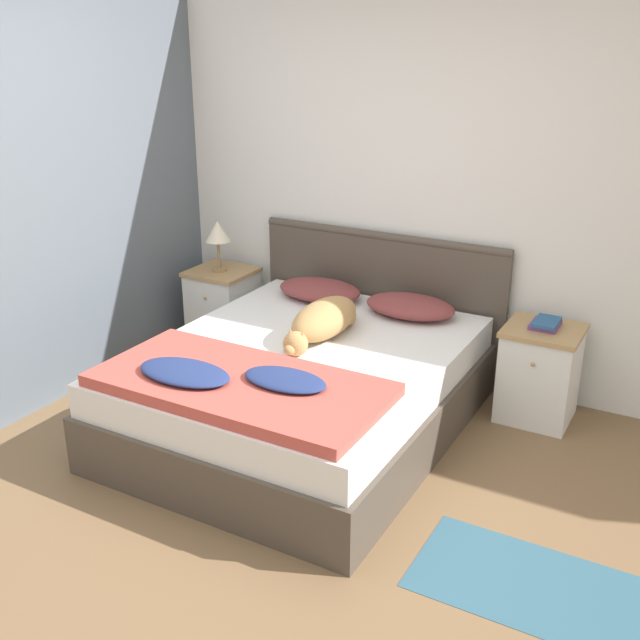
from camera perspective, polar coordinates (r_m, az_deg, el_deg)
ground_plane at (r=3.69m, az=-8.40°, el=-15.26°), size 16.00×16.00×0.00m
wall_back at (r=4.90m, az=6.19°, el=10.46°), size 9.00×0.06×2.55m
wall_side_left at (r=4.96m, az=-17.25°, el=9.76°), size 0.06×3.10×2.55m
bed at (r=4.32m, az=-1.32°, el=-5.31°), size 1.66×2.03×0.51m
headboard at (r=5.07m, az=4.61°, el=1.75°), size 1.74×0.06×0.95m
nightstand_left at (r=5.51m, az=-7.39°, el=0.96°), size 0.44×0.43×0.58m
nightstand_right at (r=4.61m, az=16.36°, el=-3.89°), size 0.44×0.43×0.58m
pillow_left at (r=4.97m, az=-0.03°, el=2.32°), size 0.58×0.38×0.12m
pillow_right at (r=4.70m, az=6.88°, el=1.05°), size 0.58×0.38×0.12m
quilt at (r=3.73m, az=-6.33°, el=-4.80°), size 1.47×0.71×0.11m
dog at (r=4.33m, az=0.25°, el=-0.03°), size 0.28×0.81×0.21m
book_stack at (r=4.51m, az=16.82°, el=-0.26°), size 0.16×0.21×0.04m
table_lamp at (r=5.33m, az=-7.80°, el=6.55°), size 0.18×0.18×0.36m
rug at (r=3.44m, az=17.35°, el=-19.21°), size 1.17×0.56×0.00m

